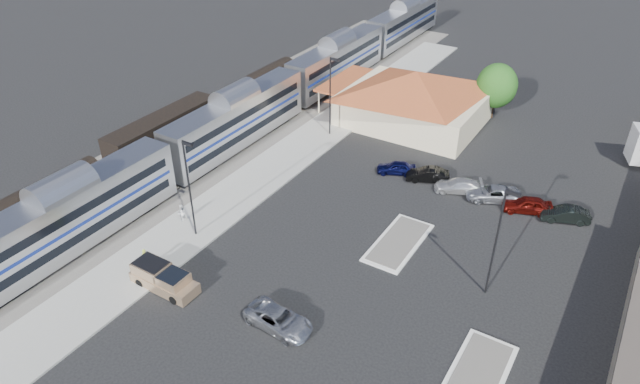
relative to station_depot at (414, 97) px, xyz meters
The scene contains 22 objects.
ground 24.63m from the station_depot, 79.24° to the right, with size 280.00×280.00×0.00m, color black.
railbed 23.14m from the station_depot, 135.78° to the right, with size 16.00×100.00×0.12m, color #4C4944.
platform 19.71m from the station_depot, 112.45° to the right, with size 5.50×92.00×0.18m, color gray.
passenger_train 20.45m from the station_depot, 131.08° to the right, with size 3.00×104.00×5.55m.
freight_cars 28.06m from the station_depot, 133.91° to the right, with size 2.80×46.00×4.00m.
station_depot is the anchor object (origin of this frame).
traffic_island_south 23.80m from the station_depot, 68.74° to the right, with size 3.30×7.50×0.21m.
traffic_island_north 37.12m from the station_depot, 59.88° to the right, with size 3.30×7.50×0.21m.
lamp_plat_s 30.74m from the station_depot, 101.94° to the right, with size 1.08×0.25×9.00m.
lamp_plat_n 10.45m from the station_depot, 128.41° to the right, with size 1.08×0.25×9.00m.
lamp_lot 29.30m from the station_depot, 55.24° to the right, with size 1.08×0.25×9.00m.
tree_depot 9.69m from the station_depot, 38.43° to the left, with size 4.71×4.71×6.63m.
pickup_truck 36.40m from the station_depot, 96.22° to the right, with size 5.35×2.03×1.85m.
suv 35.42m from the station_depot, 80.95° to the right, with size 2.32×5.03×1.40m, color #AEB0B6.
person_a 35.91m from the station_depot, 100.87° to the right, with size 0.60×0.39×1.64m, color #C0D241.
person_b 30.50m from the station_depot, 106.78° to the right, with size 0.77×0.60×1.58m, color white.
parked_car_a 12.52m from the station_depot, 73.45° to the right, with size 1.54×3.84×1.31m, color #0C0E3D.
parked_car_b 13.50m from the station_depot, 59.71° to the right, with size 1.45×4.15×1.37m, color black.
parked_car_c 15.58m from the station_depot, 49.93° to the right, with size 1.80×4.44×1.29m, color silver.
parked_car_d 17.58m from the station_depot, 41.20° to the right, with size 2.26×4.91×1.36m, color #9B9DA3.
parked_car_e 20.24m from the station_depot, 35.83° to the right, with size 1.72×4.28×1.46m, color maroon.
parked_car_f 22.75m from the station_depot, 30.46° to the right, with size 1.44×4.13×1.36m, color black.
Camera 1 is at (18.15, -33.33, 28.97)m, focal length 32.00 mm.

